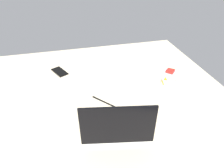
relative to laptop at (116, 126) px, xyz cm
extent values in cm
cube|color=beige|center=(10.98, -34.30, -13.41)|extent=(180.00, 140.00, 18.00)
cube|color=silver|center=(-0.56, -2.99, -3.41)|extent=(36.68, 28.70, 2.00)
cube|color=black|center=(-0.84, -4.46, -2.21)|extent=(31.64, 22.06, 0.40)
cube|color=black|center=(1.47, 7.82, 8.09)|extent=(32.62, 7.08, 21.00)
cylinder|color=silver|center=(-43.05, -30.89, 1.09)|extent=(9.00, 9.00, 11.00)
cube|color=orange|center=(-41.69, -31.24, -0.47)|extent=(7.30, 6.86, 6.40)
cube|color=yellow|center=(-41.74, -30.14, 3.02)|extent=(6.28, 7.25, 6.70)
cube|color=red|center=(-43.19, -30.73, 6.50)|extent=(6.94, 7.12, 3.44)
cube|color=black|center=(25.50, -66.24, -4.01)|extent=(12.34, 15.56, 0.80)
cube|color=black|center=(1.20, -24.53, -4.11)|extent=(11.49, 13.32, 0.60)
camera|label=1|loc=(19.04, 68.75, 72.84)|focal=32.93mm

